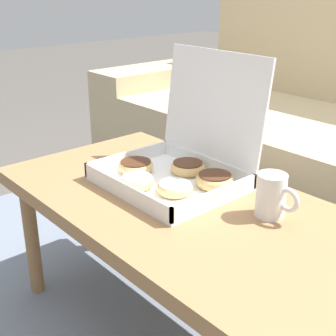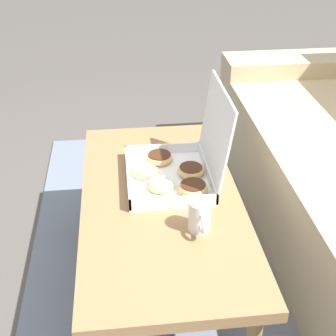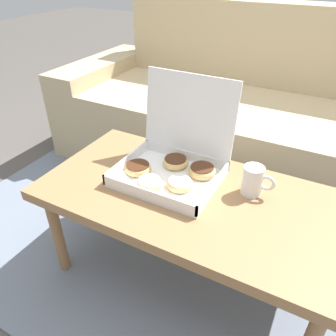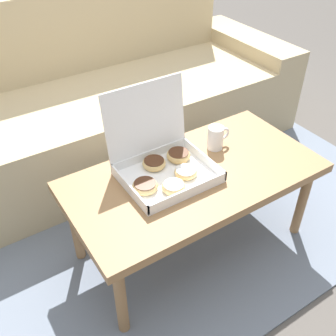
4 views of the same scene
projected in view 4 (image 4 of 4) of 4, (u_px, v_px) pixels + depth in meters
ground_plane at (178, 229)px, 1.98m from camera, size 12.00×12.00×0.00m
area_rug at (148, 195)px, 2.17m from camera, size 2.51×1.90×0.01m
couch at (101, 107)px, 2.34m from camera, size 2.39×0.86×0.92m
coffee_table at (194, 181)px, 1.66m from camera, size 1.07×0.55×0.44m
pastry_box at (163, 161)px, 1.60m from camera, size 0.37×0.34×0.35m
coffee_mug at (216, 137)px, 1.75m from camera, size 0.11×0.07×0.11m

